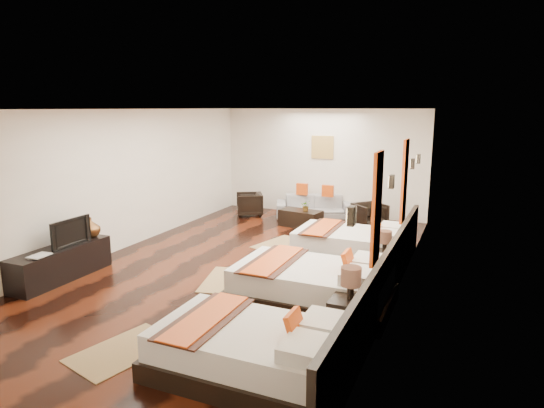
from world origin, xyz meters
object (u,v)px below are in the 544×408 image
at_px(table_plant, 306,206).
at_px(sofa, 314,206).
at_px(nightstand_a, 350,314).
at_px(book, 33,255).
at_px(tv_console, 61,263).
at_px(nightstand_b, 384,262).
at_px(bed_near, 253,350).
at_px(armchair_left, 249,204).
at_px(bed_mid, 313,284).
at_px(figurine, 90,227).
at_px(armchair_right, 370,216).
at_px(coffee_table, 301,218).
at_px(tv, 68,232).
at_px(bed_far, 352,244).

bearing_deg(table_plant, sofa, 97.58).
bearing_deg(nightstand_a, book, -175.43).
bearing_deg(tv_console, nightstand_b, 23.98).
distance_m(bed_near, armchair_left, 7.56).
bearing_deg(nightstand_b, bed_mid, -116.65).
relative_size(figurine, armchair_right, 0.53).
xyz_separation_m(bed_mid, book, (-4.20, -1.22, 0.27)).
xyz_separation_m(book, table_plant, (2.61, 5.39, -0.04)).
xyz_separation_m(nightstand_b, tv_console, (-4.95, -2.20, -0.01)).
bearing_deg(sofa, coffee_table, -111.41).
relative_size(nightstand_b, book, 2.53).
relative_size(bed_mid, tv_console, 1.27).
height_order(nightstand_b, figurine, figurine).
bearing_deg(figurine, tv_console, -90.00).
bearing_deg(armchair_left, table_plant, 41.84).
distance_m(bed_near, sofa, 7.48).
bearing_deg(nightstand_a, tv, 177.00).
distance_m(bed_far, nightstand_a, 3.23).
relative_size(nightstand_a, tv_console, 0.52).
distance_m(book, armchair_right, 7.14).
bearing_deg(tv, bed_far, -55.36).
distance_m(bed_mid, coffee_table, 4.56).
xyz_separation_m(tv, table_plant, (2.56, 4.74, -0.25)).
distance_m(bed_far, coffee_table, 2.57).
relative_size(bed_far, nightstand_a, 2.28).
distance_m(figurine, armchair_left, 4.85).
bearing_deg(bed_mid, figurine, -179.83).
bearing_deg(nightstand_b, coffee_table, 132.28).
xyz_separation_m(bed_far, nightstand_b, (0.75, -0.83, 0.01)).
bearing_deg(sofa, tv_console, -133.81).
xyz_separation_m(armchair_left, armchair_right, (3.22, -0.08, 0.00)).
distance_m(bed_near, bed_far, 4.33).
bearing_deg(tv, tv_console, 160.70).
bearing_deg(figurine, book, -90.00).
distance_m(bed_near, nightstand_a, 1.41).
height_order(nightstand_b, book, nightstand_b).
bearing_deg(armchair_left, bed_far, 23.98).
bearing_deg(sofa, bed_far, -80.96).
relative_size(bed_far, coffee_table, 2.13).
bearing_deg(nightstand_a, armchair_left, 126.49).
bearing_deg(sofa, book, -132.21).
distance_m(tv, figurine, 0.56).
bearing_deg(nightstand_b, bed_near, -102.06).
relative_size(coffee_table, table_plant, 3.86).
bearing_deg(armchair_right, tv_console, -174.67).
bearing_deg(book, armchair_right, 55.59).
relative_size(bed_far, nightstand_b, 2.60).
bearing_deg(armchair_right, bed_far, -133.85).
relative_size(bed_near, tv, 2.61).
relative_size(sofa, table_plant, 7.60).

